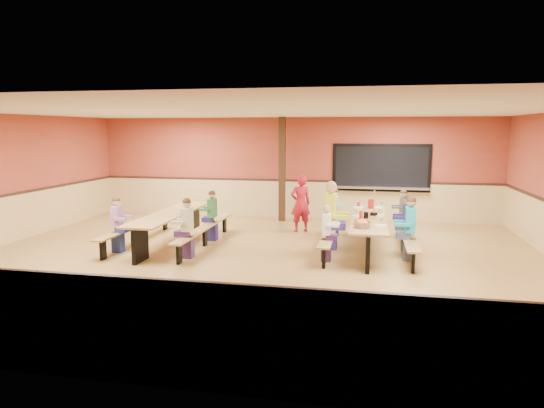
# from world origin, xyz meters

# --- Properties ---
(ground) EXTENTS (12.00, 12.00, 0.00)m
(ground) POSITION_xyz_m (0.00, 0.00, 0.00)
(ground) COLOR olive
(ground) RESTS_ON ground
(room_envelope) EXTENTS (12.04, 10.04, 3.02)m
(room_envelope) POSITION_xyz_m (0.00, 0.00, 0.69)
(room_envelope) COLOR #9B3E2D
(room_envelope) RESTS_ON ground
(kitchen_pass_through) EXTENTS (2.78, 0.28, 1.38)m
(kitchen_pass_through) POSITION_xyz_m (2.60, 4.96, 1.49)
(kitchen_pass_through) COLOR black
(kitchen_pass_through) RESTS_ON ground
(structural_post) EXTENTS (0.18, 0.18, 3.00)m
(structural_post) POSITION_xyz_m (-0.20, 4.40, 1.50)
(structural_post) COLOR black
(structural_post) RESTS_ON ground
(cafeteria_table_main) EXTENTS (1.91, 3.70, 0.74)m
(cafeteria_table_main) POSITION_xyz_m (2.27, 1.28, 0.53)
(cafeteria_table_main) COLOR #A27C40
(cafeteria_table_main) RESTS_ON ground
(cafeteria_table_second) EXTENTS (1.91, 3.70, 0.74)m
(cafeteria_table_second) POSITION_xyz_m (-2.22, 1.00, 0.53)
(cafeteria_table_second) COLOR #A27C40
(cafeteria_table_second) RESTS_ON ground
(seated_child_white_left) EXTENTS (0.33, 0.27, 1.13)m
(seated_child_white_left) POSITION_xyz_m (1.45, 0.22, 0.57)
(seated_child_white_left) COLOR white
(seated_child_white_left) RESTS_ON ground
(seated_adult_yellow) EXTENTS (0.50, 0.41, 1.49)m
(seated_adult_yellow) POSITION_xyz_m (1.45, 1.30, 0.74)
(seated_adult_yellow) COLOR yellow
(seated_adult_yellow) RESTS_ON ground
(seated_child_grey_left) EXTENTS (0.35, 0.28, 1.16)m
(seated_child_grey_left) POSITION_xyz_m (1.45, 2.72, 0.58)
(seated_child_grey_left) COLOR #B5B5B5
(seated_child_grey_left) RESTS_ON ground
(seated_child_teal_right) EXTENTS (0.41, 0.34, 1.29)m
(seated_child_teal_right) POSITION_xyz_m (3.10, 0.62, 0.65)
(seated_child_teal_right) COLOR teal
(seated_child_teal_right) RESTS_ON ground
(seated_child_navy_right) EXTENTS (0.37, 0.31, 1.22)m
(seated_child_navy_right) POSITION_xyz_m (3.10, 1.45, 0.61)
(seated_child_navy_right) COLOR navy
(seated_child_navy_right) RESTS_ON ground
(seated_child_char_right) EXTENTS (0.35, 0.29, 1.17)m
(seated_child_char_right) POSITION_xyz_m (3.10, 2.80, 0.58)
(seated_child_char_right) COLOR #495052
(seated_child_char_right) RESTS_ON ground
(seated_child_purple_sec) EXTENTS (0.36, 0.30, 1.19)m
(seated_child_purple_sec) POSITION_xyz_m (-3.04, 0.07, 0.60)
(seated_child_purple_sec) COLOR #96679E
(seated_child_purple_sec) RESTS_ON ground
(seated_child_green_sec) EXTENTS (0.36, 0.29, 1.19)m
(seated_child_green_sec) POSITION_xyz_m (-1.39, 1.57, 0.59)
(seated_child_green_sec) COLOR #2D6436
(seated_child_green_sec) RESTS_ON ground
(seated_child_tan_sec) EXTENTS (0.38, 0.31, 1.23)m
(seated_child_tan_sec) POSITION_xyz_m (-1.39, -0.07, 0.62)
(seated_child_tan_sec) COLOR beige
(seated_child_tan_sec) RESTS_ON ground
(standing_woman) EXTENTS (0.64, 0.56, 1.49)m
(standing_woman) POSITION_xyz_m (0.54, 2.97, 0.74)
(standing_woman) COLOR #A21223
(standing_woman) RESTS_ON ground
(punch_pitcher) EXTENTS (0.16, 0.16, 0.22)m
(punch_pitcher) POSITION_xyz_m (2.33, 2.56, 0.85)
(punch_pitcher) COLOR #B41818
(punch_pitcher) RESTS_ON cafeteria_table_main
(chip_bowl) EXTENTS (0.32, 0.32, 0.15)m
(chip_bowl) POSITION_xyz_m (2.15, 0.09, 0.81)
(chip_bowl) COLOR orange
(chip_bowl) RESTS_ON cafeteria_table_main
(napkin_dispenser) EXTENTS (0.10, 0.14, 0.13)m
(napkin_dispenser) POSITION_xyz_m (2.22, 1.20, 0.80)
(napkin_dispenser) COLOR black
(napkin_dispenser) RESTS_ON cafeteria_table_main
(condiment_mustard) EXTENTS (0.06, 0.06, 0.17)m
(condiment_mustard) POSITION_xyz_m (2.12, 1.20, 0.82)
(condiment_mustard) COLOR yellow
(condiment_mustard) RESTS_ON cafeteria_table_main
(condiment_ketchup) EXTENTS (0.06, 0.06, 0.17)m
(condiment_ketchup) POSITION_xyz_m (2.10, 1.05, 0.82)
(condiment_ketchup) COLOR #B2140F
(condiment_ketchup) RESTS_ON cafeteria_table_main
(table_paddle) EXTENTS (0.16, 0.16, 0.56)m
(table_paddle) POSITION_xyz_m (2.39, 1.57, 0.88)
(table_paddle) COLOR black
(table_paddle) RESTS_ON cafeteria_table_main
(place_settings) EXTENTS (0.65, 3.30, 0.11)m
(place_settings) POSITION_xyz_m (2.27, 1.28, 0.80)
(place_settings) COLOR beige
(place_settings) RESTS_ON cafeteria_table_main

